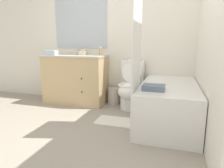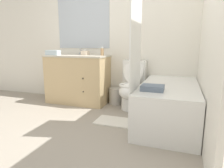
{
  "view_description": "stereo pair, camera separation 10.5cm",
  "coord_description": "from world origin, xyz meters",
  "px_view_note": "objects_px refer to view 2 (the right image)",
  "views": [
    {
      "loc": [
        0.97,
        -1.89,
        1.1
      ],
      "look_at": [
        0.15,
        0.75,
        0.53
      ],
      "focal_mm": 32.0,
      "sensor_mm": 36.0,
      "label": 1
    },
    {
      "loc": [
        1.07,
        -1.86,
        1.1
      ],
      "look_at": [
        0.15,
        0.75,
        0.53
      ],
      "focal_mm": 32.0,
      "sensor_mm": 36.0,
      "label": 2
    }
  ],
  "objects_px": {
    "tissue_box": "(85,53)",
    "hand_towel_folded": "(53,53)",
    "bath_towel_folded": "(153,88)",
    "bath_mat": "(116,121)",
    "toilet": "(132,87)",
    "bathtub": "(169,104)",
    "soap_dispenser": "(102,52)",
    "wastebasket": "(115,96)",
    "vanity_cabinet": "(78,79)",
    "sink_faucet": "(82,53)"
  },
  "relations": [
    {
      "from": "sink_faucet",
      "to": "bathtub",
      "type": "xyz_separation_m",
      "value": [
        1.68,
        -0.68,
        -0.65
      ]
    },
    {
      "from": "sink_faucet",
      "to": "bath_towel_folded",
      "type": "distance_m",
      "value": 1.9
    },
    {
      "from": "toilet",
      "to": "bath_mat",
      "type": "xyz_separation_m",
      "value": [
        -0.06,
        -0.67,
        -0.37
      ]
    },
    {
      "from": "bath_mat",
      "to": "vanity_cabinet",
      "type": "bearing_deg",
      "value": 143.87
    },
    {
      "from": "tissue_box",
      "to": "hand_towel_folded",
      "type": "height_order",
      "value": "tissue_box"
    },
    {
      "from": "vanity_cabinet",
      "to": "hand_towel_folded",
      "type": "bearing_deg",
      "value": -157.54
    },
    {
      "from": "vanity_cabinet",
      "to": "bath_towel_folded",
      "type": "height_order",
      "value": "vanity_cabinet"
    },
    {
      "from": "bathtub",
      "to": "vanity_cabinet",
      "type": "bearing_deg",
      "value": 163.68
    },
    {
      "from": "tissue_box",
      "to": "sink_faucet",
      "type": "bearing_deg",
      "value": 134.82
    },
    {
      "from": "hand_towel_folded",
      "to": "bath_mat",
      "type": "relative_size",
      "value": 0.44
    },
    {
      "from": "bath_mat",
      "to": "sink_faucet",
      "type": "bearing_deg",
      "value": 137.17
    },
    {
      "from": "vanity_cabinet",
      "to": "bath_mat",
      "type": "bearing_deg",
      "value": -36.13
    },
    {
      "from": "bathtub",
      "to": "hand_towel_folded",
      "type": "distance_m",
      "value": 2.2
    },
    {
      "from": "bathtub",
      "to": "wastebasket",
      "type": "bearing_deg",
      "value": 148.17
    },
    {
      "from": "sink_faucet",
      "to": "hand_towel_folded",
      "type": "xyz_separation_m",
      "value": [
        -0.4,
        -0.36,
        0.01
      ]
    },
    {
      "from": "vanity_cabinet",
      "to": "hand_towel_folded",
      "type": "xyz_separation_m",
      "value": [
        -0.4,
        -0.17,
        0.48
      ]
    },
    {
      "from": "sink_faucet",
      "to": "bathtub",
      "type": "relative_size",
      "value": 0.09
    },
    {
      "from": "bath_towel_folded",
      "to": "toilet",
      "type": "bearing_deg",
      "value": 118.11
    },
    {
      "from": "toilet",
      "to": "bath_towel_folded",
      "type": "bearing_deg",
      "value": -61.89
    },
    {
      "from": "bathtub",
      "to": "soap_dispenser",
      "type": "relative_size",
      "value": 9.83
    },
    {
      "from": "wastebasket",
      "to": "bath_towel_folded",
      "type": "bearing_deg",
      "value": -52.13
    },
    {
      "from": "toilet",
      "to": "wastebasket",
      "type": "height_order",
      "value": "toilet"
    },
    {
      "from": "bath_towel_folded",
      "to": "bath_mat",
      "type": "distance_m",
      "value": 0.8
    },
    {
      "from": "sink_faucet",
      "to": "soap_dispenser",
      "type": "xyz_separation_m",
      "value": [
        0.48,
        -0.17,
        0.03
      ]
    },
    {
      "from": "toilet",
      "to": "bathtub",
      "type": "relative_size",
      "value": 0.55
    },
    {
      "from": "toilet",
      "to": "bathtub",
      "type": "distance_m",
      "value": 0.78
    },
    {
      "from": "soap_dispenser",
      "to": "bath_towel_folded",
      "type": "relative_size",
      "value": 0.59
    },
    {
      "from": "bathtub",
      "to": "tissue_box",
      "type": "bearing_deg",
      "value": 160.57
    },
    {
      "from": "bathtub",
      "to": "bath_towel_folded",
      "type": "distance_m",
      "value": 0.55
    },
    {
      "from": "tissue_box",
      "to": "soap_dispenser",
      "type": "relative_size",
      "value": 0.9
    },
    {
      "from": "tissue_box",
      "to": "hand_towel_folded",
      "type": "relative_size",
      "value": 0.56
    },
    {
      "from": "bath_towel_folded",
      "to": "soap_dispenser",
      "type": "bearing_deg",
      "value": 137.32
    },
    {
      "from": "toilet",
      "to": "bath_mat",
      "type": "relative_size",
      "value": 1.49
    },
    {
      "from": "vanity_cabinet",
      "to": "soap_dispenser",
      "type": "height_order",
      "value": "soap_dispenser"
    },
    {
      "from": "wastebasket",
      "to": "hand_towel_folded",
      "type": "bearing_deg",
      "value": -165.68
    },
    {
      "from": "soap_dispenser",
      "to": "sink_faucet",
      "type": "bearing_deg",
      "value": 160.6
    },
    {
      "from": "bathtub",
      "to": "bath_mat",
      "type": "bearing_deg",
      "value": -162.28
    },
    {
      "from": "wastebasket",
      "to": "toilet",
      "type": "bearing_deg",
      "value": -25.88
    },
    {
      "from": "tissue_box",
      "to": "soap_dispenser",
      "type": "distance_m",
      "value": 0.35
    },
    {
      "from": "vanity_cabinet",
      "to": "soap_dispenser",
      "type": "distance_m",
      "value": 0.7
    },
    {
      "from": "vanity_cabinet",
      "to": "sink_faucet",
      "type": "relative_size",
      "value": 7.98
    },
    {
      "from": "bathtub",
      "to": "hand_towel_folded",
      "type": "bearing_deg",
      "value": 171.11
    },
    {
      "from": "tissue_box",
      "to": "hand_towel_folded",
      "type": "bearing_deg",
      "value": -158.18
    },
    {
      "from": "soap_dispenser",
      "to": "bathtub",
      "type": "bearing_deg",
      "value": -23.28
    },
    {
      "from": "wastebasket",
      "to": "bathtub",
      "type": "bearing_deg",
      "value": -31.83
    },
    {
      "from": "hand_towel_folded",
      "to": "bath_towel_folded",
      "type": "relative_size",
      "value": 0.95
    },
    {
      "from": "bath_towel_folded",
      "to": "bath_mat",
      "type": "bearing_deg",
      "value": 158.77
    },
    {
      "from": "wastebasket",
      "to": "soap_dispenser",
      "type": "xyz_separation_m",
      "value": [
        -0.22,
        -0.09,
        0.81
      ]
    },
    {
      "from": "toilet",
      "to": "soap_dispenser",
      "type": "height_order",
      "value": "soap_dispenser"
    },
    {
      "from": "bath_towel_folded",
      "to": "bathtub",
      "type": "bearing_deg",
      "value": 67.99
    }
  ]
}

